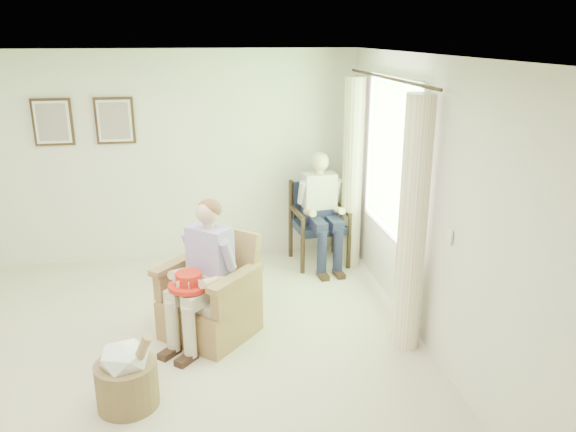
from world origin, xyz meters
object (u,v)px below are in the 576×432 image
Objects in this scene: wood_armchair at (318,219)px; hatbox at (126,374)px; red_hat at (189,282)px; wicker_armchair at (210,303)px; person_wicker at (208,264)px; person_dark at (321,202)px.

wood_armchair is 1.42× the size of hatbox.
hatbox is (-0.49, -0.75, -0.40)m from red_hat.
wicker_armchair is 0.48m from red_hat.
person_wicker is 1.22m from hatbox.
hatbox is (-2.08, -2.66, -0.27)m from wood_armchair.
person_dark is at bearing -95.63° from wood_armchair.
person_wicker is at bearing 39.53° from red_hat.
person_dark is 2.37m from red_hat.
person_dark is 3.69× the size of red_hat.
wicker_armchair is 2.18m from wood_armchair.
hatbox is at bearing -85.32° from person_wicker.
person_dark is 3.29m from hatbox.
wicker_armchair reaches higher than hatbox.
hatbox is (-0.67, -1.02, -0.04)m from wicker_armchair.
wood_armchair is 0.72× the size of person_dark.
hatbox is (-2.08, -2.50, -0.54)m from person_dark.
person_wicker is 2.14m from person_dark.
person_wicker is at bearing -48.44° from wicker_armchair.
hatbox is at bearing -133.57° from wood_armchair.
person_dark is (1.41, 1.61, 0.04)m from person_wicker.
red_hat is (-0.17, -0.27, 0.36)m from wicker_armchair.
hatbox is (-0.67, -0.89, -0.50)m from person_wicker.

